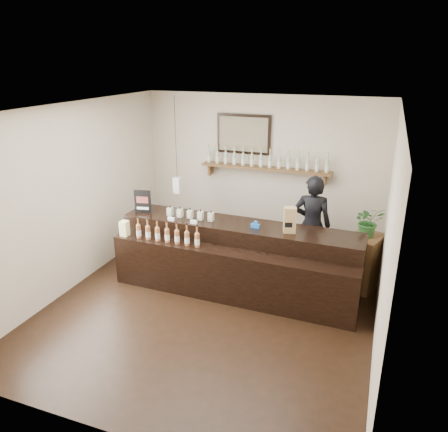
% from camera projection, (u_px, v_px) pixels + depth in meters
% --- Properties ---
extents(ground, '(5.00, 5.00, 0.00)m').
position_uv_depth(ground, '(212.00, 304.00, 6.38)').
color(ground, black).
rests_on(ground, ground).
extents(room_shell, '(5.00, 5.00, 5.00)m').
position_uv_depth(room_shell, '(211.00, 193.00, 5.80)').
color(room_shell, beige).
rests_on(room_shell, ground).
extents(back_wall_decor, '(2.66, 0.96, 1.69)m').
position_uv_depth(back_wall_decor, '(253.00, 154.00, 7.92)').
color(back_wall_decor, brown).
rests_on(back_wall_decor, ground).
extents(counter, '(3.71, 1.06, 1.20)m').
position_uv_depth(counter, '(236.00, 260.00, 6.66)').
color(counter, black).
rests_on(counter, ground).
extents(promo_sign, '(0.27, 0.07, 0.38)m').
position_uv_depth(promo_sign, '(143.00, 202.00, 6.99)').
color(promo_sign, black).
rests_on(promo_sign, counter).
extents(paper_bag, '(0.20, 0.17, 0.37)m').
position_uv_depth(paper_bag, '(290.00, 220.00, 6.21)').
color(paper_bag, '#9A7D4A').
rests_on(paper_bag, counter).
extents(tape_dispenser, '(0.13, 0.05, 0.11)m').
position_uv_depth(tape_dispenser, '(255.00, 225.00, 6.42)').
color(tape_dispenser, blue).
rests_on(tape_dispenser, counter).
extents(side_cabinet, '(0.60, 0.70, 0.86)m').
position_uv_depth(side_cabinet, '(364.00, 262.00, 6.74)').
color(side_cabinet, brown).
rests_on(side_cabinet, ground).
extents(potted_plant, '(0.54, 0.51, 0.47)m').
position_uv_depth(potted_plant, '(369.00, 221.00, 6.51)').
color(potted_plant, '#285C25').
rests_on(potted_plant, side_cabinet).
extents(shopkeeper, '(0.71, 0.48, 1.88)m').
position_uv_depth(shopkeeper, '(312.00, 219.00, 7.06)').
color(shopkeeper, black).
rests_on(shopkeeper, ground).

